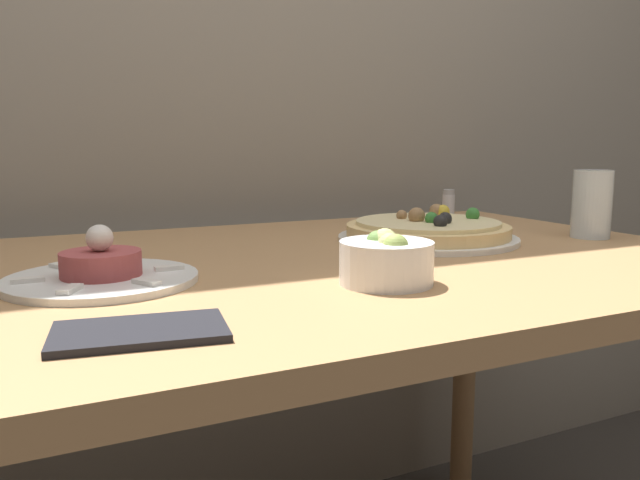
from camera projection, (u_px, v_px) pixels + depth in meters
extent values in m
cube|color=gray|center=(227.00, 8.00, 1.47)|extent=(8.00, 0.05, 2.60)
cube|color=#AD7F51|center=(338.00, 266.00, 1.04)|extent=(1.31, 0.90, 0.03)
cylinder|color=#AD7F51|center=(465.00, 365.00, 1.71)|extent=(0.06, 0.06, 0.76)
cylinder|color=white|center=(427.00, 238.00, 1.19)|extent=(0.34, 0.34, 0.01)
cylinder|color=#E5C17F|center=(427.00, 230.00, 1.19)|extent=(0.31, 0.31, 0.02)
cylinder|color=beige|center=(428.00, 223.00, 1.19)|extent=(0.27, 0.27, 0.01)
sphere|color=#997047|center=(417.00, 216.00, 1.18)|extent=(0.03, 0.03, 0.03)
sphere|color=#387F33|center=(473.00, 214.00, 1.22)|extent=(0.03, 0.03, 0.03)
sphere|color=#997047|center=(437.00, 211.00, 1.26)|extent=(0.03, 0.03, 0.03)
sphere|color=#997047|center=(402.00, 215.00, 1.22)|extent=(0.02, 0.02, 0.02)
sphere|color=black|center=(440.00, 222.00, 1.11)|extent=(0.03, 0.03, 0.03)
sphere|color=gold|center=(443.00, 212.00, 1.26)|extent=(0.03, 0.03, 0.03)
sphere|color=#387F33|center=(431.00, 218.00, 1.16)|extent=(0.02, 0.02, 0.02)
sphere|color=black|center=(445.00, 219.00, 1.15)|extent=(0.03, 0.03, 0.03)
cylinder|color=white|center=(102.00, 279.00, 0.84)|extent=(0.25, 0.25, 0.01)
cylinder|color=#A84747|center=(101.00, 264.00, 0.83)|extent=(0.11, 0.11, 0.03)
sphere|color=silver|center=(100.00, 238.00, 0.83)|extent=(0.04, 0.04, 0.04)
cube|color=white|center=(169.00, 268.00, 0.87)|extent=(0.04, 0.02, 0.01)
cube|color=white|center=(127.00, 261.00, 0.92)|extent=(0.03, 0.04, 0.01)
cube|color=white|center=(62.00, 266.00, 0.89)|extent=(0.03, 0.04, 0.01)
cube|color=white|center=(28.00, 280.00, 0.80)|extent=(0.04, 0.02, 0.01)
cube|color=white|center=(70.00, 289.00, 0.75)|extent=(0.03, 0.04, 0.01)
cube|color=white|center=(147.00, 282.00, 0.79)|extent=(0.03, 0.04, 0.01)
cylinder|color=white|center=(386.00, 263.00, 0.83)|extent=(0.13, 0.13, 0.06)
sphere|color=#668E42|center=(378.00, 242.00, 0.84)|extent=(0.03, 0.03, 0.03)
sphere|color=#B7BC70|center=(390.00, 245.00, 0.82)|extent=(0.03, 0.03, 0.03)
sphere|color=#B7BC70|center=(385.00, 242.00, 0.84)|extent=(0.04, 0.04, 0.04)
sphere|color=#A3B25B|center=(389.00, 245.00, 0.82)|extent=(0.03, 0.03, 0.03)
sphere|color=#8EA34C|center=(380.00, 241.00, 0.85)|extent=(0.03, 0.03, 0.03)
sphere|color=#8EA34C|center=(396.00, 247.00, 0.80)|extent=(0.03, 0.03, 0.03)
cylinder|color=silver|center=(592.00, 204.00, 1.23)|extent=(0.07, 0.07, 0.13)
cube|color=black|center=(140.00, 332.00, 0.61)|extent=(0.18, 0.12, 0.01)
cylinder|color=silver|center=(448.00, 207.00, 1.53)|extent=(0.03, 0.03, 0.06)
cylinder|color=#B2B2B7|center=(449.00, 192.00, 1.53)|extent=(0.03, 0.03, 0.01)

